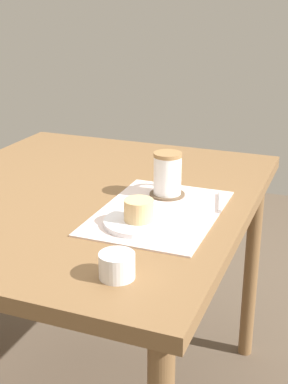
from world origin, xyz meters
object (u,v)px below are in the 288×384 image
pastry_plate (139,222)px  dining_table (83,219)px  coffee_mug (168,173)px  sugar_bowl (117,266)px  pastry (139,210)px

pastry_plate → dining_table: bearing=55.8°
dining_table → coffee_mug: size_ratio=9.45×
sugar_bowl → pastry_plate: bearing=11.9°
dining_table → pastry_plate: pastry_plate is taller
pastry_plate → pastry: (0.00, 0.00, 0.03)m
coffee_mug → sugar_bowl: 0.45m
pastry_plate → sugar_bowl: (-0.23, -0.05, 0.02)m
dining_table → sugar_bowl: sugar_bowl is taller
dining_table → coffee_mug: (0.05, -0.23, 0.15)m
dining_table → pastry: 0.31m
dining_table → pastry_plate: (-0.16, -0.23, 0.09)m
dining_table → sugar_bowl: (-0.39, -0.28, 0.11)m
pastry_plate → coffee_mug: 0.22m
dining_table → pastry: size_ratio=15.38×
pastry → sugar_bowl: pastry is taller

